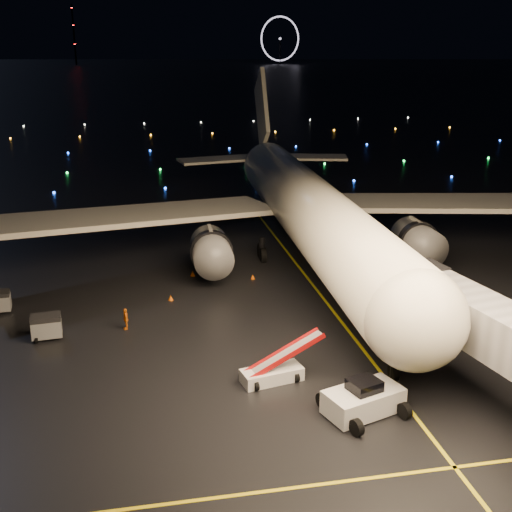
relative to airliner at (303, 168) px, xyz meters
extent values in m
plane|color=black|center=(-13.40, 272.77, -9.09)|extent=(2000.00, 2000.00, 0.00)
cube|color=yellow|center=(-1.40, -12.23, -9.08)|extent=(0.25, 80.00, 0.02)
cube|color=yellow|center=(-18.40, -37.23, -9.08)|extent=(60.00, 0.25, 0.02)
cube|color=silver|center=(-4.36, -31.30, -7.98)|extent=(5.21, 3.80, 2.23)
imported|color=orange|center=(-18.38, -16.34, -8.23)|extent=(0.53, 1.05, 1.73)
cone|color=#F26107|center=(-6.57, -7.13, -8.86)|extent=(0.53, 0.53, 0.47)
cone|color=#F26107|center=(-12.09, -5.22, -8.82)|extent=(0.55, 0.55, 0.55)
cone|color=#F26107|center=(-14.58, -11.00, -8.85)|extent=(0.49, 0.49, 0.49)
cylinder|color=black|center=(-73.40, 712.77, 22.91)|extent=(1.80, 1.80, 64.00)
cube|color=gray|center=(-24.23, -16.89, -8.16)|extent=(2.33, 1.74, 1.86)
camera|label=1|loc=(-17.07, -63.25, 12.02)|focal=45.00mm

